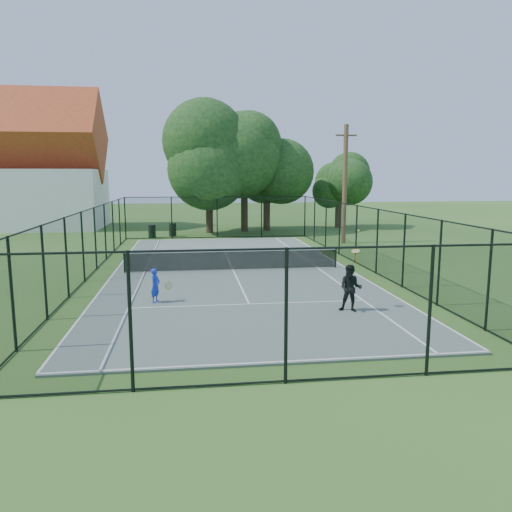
{
  "coord_description": "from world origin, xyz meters",
  "views": [
    {
      "loc": [
        -2.01,
        -23.12,
        4.48
      ],
      "look_at": [
        0.69,
        -3.0,
        1.2
      ],
      "focal_mm": 35.0,
      "sensor_mm": 36.0,
      "label": 1
    }
  ],
  "objects": [
    {
      "name": "tree_near_mid",
      "position": [
        2.43,
        16.99,
        5.33
      ],
      "size": [
        6.62,
        6.62,
        8.66
      ],
      "color": "#332114",
      "rests_on": "ground"
    },
    {
      "name": "trash_bin_left",
      "position": [
        -4.71,
        13.63,
        0.48
      ],
      "size": [
        0.58,
        0.58,
        0.95
      ],
      "color": "black",
      "rests_on": "ground"
    },
    {
      "name": "tree_near_left",
      "position": [
        -0.42,
        16.38,
        5.72
      ],
      "size": [
        7.13,
        7.13,
        9.3
      ],
      "color": "#332114",
      "rests_on": "ground"
    },
    {
      "name": "player_blue",
      "position": [
        -3.23,
        -5.68,
        0.66
      ],
      "size": [
        0.81,
        0.52,
        1.21
      ],
      "color": "#1833CF",
      "rests_on": "tennis_court"
    },
    {
      "name": "trash_bin_right",
      "position": [
        -3.25,
        14.32,
        0.5
      ],
      "size": [
        0.58,
        0.58,
        0.98
      ],
      "color": "black",
      "rests_on": "ground"
    },
    {
      "name": "tree_near_right",
      "position": [
        4.35,
        17.62,
        4.76
      ],
      "size": [
        5.43,
        5.43,
        7.49
      ],
      "color": "#332114",
      "rests_on": "ground"
    },
    {
      "name": "building",
      "position": [
        -17.0,
        22.0,
        4.93
      ],
      "size": [
        15.3,
        8.15,
        11.87
      ],
      "color": "silver",
      "rests_on": "ground"
    },
    {
      "name": "ground",
      "position": [
        0.0,
        0.0,
        0.0
      ],
      "size": [
        120.0,
        120.0,
        0.0
      ],
      "primitive_type": "plane",
      "color": "#32571D"
    },
    {
      "name": "tennis_net",
      "position": [
        0.0,
        0.0,
        0.58
      ],
      "size": [
        10.08,
        0.08,
        0.95
      ],
      "color": "black",
      "rests_on": "tennis_court"
    },
    {
      "name": "fence",
      "position": [
        0.0,
        0.0,
        1.5
      ],
      "size": [
        13.1,
        26.1,
        3.0
      ],
      "color": "black",
      "rests_on": "ground"
    },
    {
      "name": "utility_pole",
      "position": [
        8.22,
        9.0,
        3.94
      ],
      "size": [
        1.4,
        0.3,
        7.76
      ],
      "color": "#4C3823",
      "rests_on": "ground"
    },
    {
      "name": "tree_far_right",
      "position": [
        10.94,
        19.16,
        3.58
      ],
      "size": [
        4.38,
        4.38,
        5.79
      ],
      "color": "#332114",
      "rests_on": "ground"
    },
    {
      "name": "player_black",
      "position": [
        3.18,
        -7.75,
        0.84
      ],
      "size": [
        0.95,
        1.15,
        2.63
      ],
      "color": "black",
      "rests_on": "tennis_court"
    },
    {
      "name": "tennis_court",
      "position": [
        0.0,
        0.0,
        0.03
      ],
      "size": [
        11.0,
        24.0,
        0.06
      ],
      "primitive_type": "cube",
      "color": "slate",
      "rests_on": "ground"
    }
  ]
}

